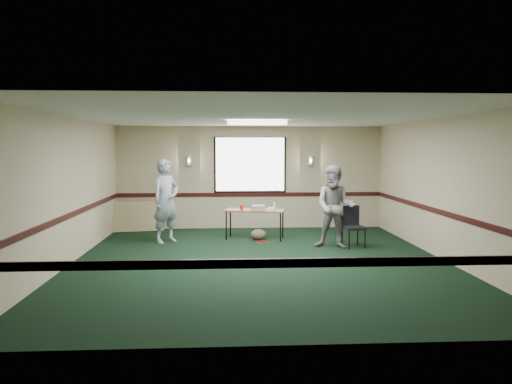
{
  "coord_description": "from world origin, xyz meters",
  "views": [
    {
      "loc": [
        -0.61,
        -9.18,
        2.12
      ],
      "look_at": [
        0.0,
        1.3,
        1.2
      ],
      "focal_mm": 35.0,
      "sensor_mm": 36.0,
      "label": 1
    }
  ],
  "objects": [
    {
      "name": "cable_coil",
      "position": [
        0.18,
        1.94,
        0.01
      ],
      "size": [
        0.33,
        0.33,
        0.01
      ],
      "primitive_type": "torus",
      "rotation": [
        0.0,
        0.0,
        0.12
      ],
      "color": "red",
      "rests_on": "ground"
    },
    {
      "name": "ground",
      "position": [
        0.0,
        0.0,
        0.0
      ],
      "size": [
        8.0,
        8.0,
        0.0
      ],
      "primitive_type": "plane",
      "color": "black",
      "rests_on": "ground"
    },
    {
      "name": "game_console",
      "position": [
        0.43,
        2.35,
        0.71
      ],
      "size": [
        0.21,
        0.18,
        0.05
      ],
      "primitive_type": "cube",
      "rotation": [
        0.0,
        0.0,
        -0.18
      ],
      "color": "silver",
      "rests_on": "folding_table"
    },
    {
      "name": "conference_chair",
      "position": [
        2.08,
        1.32,
        0.52
      ],
      "size": [
        0.5,
        0.52,
        0.88
      ],
      "rotation": [
        0.0,
        0.0,
        0.17
      ],
      "color": "black",
      "rests_on": "ground"
    },
    {
      "name": "water_bottle",
      "position": [
        0.48,
        2.19,
        0.78
      ],
      "size": [
        0.06,
        0.06,
        0.18
      ],
      "primitive_type": "cylinder",
      "color": "#98C8F9",
      "rests_on": "folding_table"
    },
    {
      "name": "projector",
      "position": [
        0.11,
        2.39,
        0.74
      ],
      "size": [
        0.32,
        0.27,
        0.1
      ],
      "primitive_type": "cube",
      "rotation": [
        0.0,
        0.0,
        0.09
      ],
      "color": "#92929A",
      "rests_on": "folding_table"
    },
    {
      "name": "duffel_bag",
      "position": [
        0.11,
        2.21,
        0.13
      ],
      "size": [
        0.44,
        0.39,
        0.26
      ],
      "primitive_type": "ellipsoid",
      "rotation": [
        0.0,
        0.0,
        -0.39
      ],
      "color": "#49492A",
      "rests_on": "ground"
    },
    {
      "name": "room_shell",
      "position": [
        0.0,
        2.12,
        1.58
      ],
      "size": [
        8.0,
        8.02,
        8.0
      ],
      "color": "tan",
      "rests_on": "ground"
    },
    {
      "name": "folding_table",
      "position": [
        0.03,
        2.38,
        0.64
      ],
      "size": [
        1.47,
        0.85,
        0.69
      ],
      "rotation": [
        0.0,
        0.0,
        -0.23
      ],
      "color": "#5C311A",
      "rests_on": "ground"
    },
    {
      "name": "red_cup",
      "position": [
        -0.27,
        2.41,
        0.75
      ],
      "size": [
        0.08,
        0.08,
        0.12
      ],
      "primitive_type": "cylinder",
      "color": "#B9170C",
      "rests_on": "folding_table"
    },
    {
      "name": "folded_table",
      "position": [
        -3.0,
        3.6,
        0.38
      ],
      "size": [
        1.51,
        0.48,
        0.76
      ],
      "primitive_type": "cube",
      "rotation": [
        -0.21,
        0.0,
        0.18
      ],
      "color": "tan",
      "rests_on": "ground"
    },
    {
      "name": "person_left",
      "position": [
        -1.99,
        2.07,
        0.94
      ],
      "size": [
        0.81,
        0.81,
        1.89
      ],
      "primitive_type": "imported",
      "rotation": [
        0.0,
        0.0,
        0.78
      ],
      "color": "#445C97",
      "rests_on": "ground"
    },
    {
      "name": "person_right",
      "position": [
        1.68,
        1.24,
        0.88
      ],
      "size": [
        1.03,
        0.91,
        1.76
      ],
      "primitive_type": "imported",
      "rotation": [
        0.0,
        0.0,
        -0.33
      ],
      "color": "#6A82A6",
      "rests_on": "ground"
    }
  ]
}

